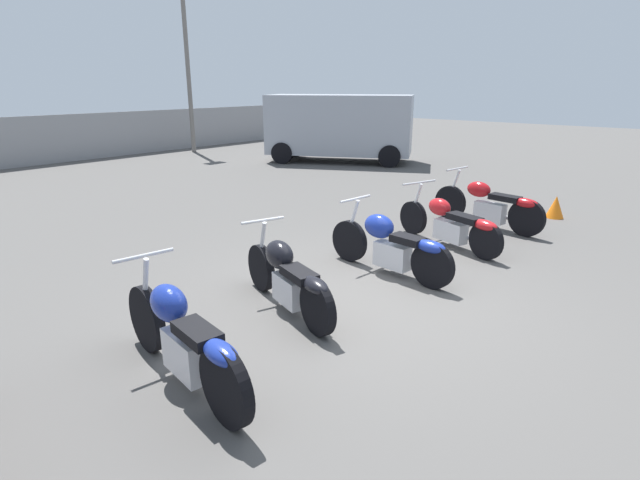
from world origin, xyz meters
name	(u,v)px	position (x,y,z in m)	size (l,w,h in m)	color
ground_plane	(358,300)	(0.00, 0.00, 0.00)	(60.00, 60.00, 0.00)	#514F4C
light_pole_left	(186,47)	(7.18, 13.00, 3.81)	(0.70, 0.35, 6.32)	slate
motorcycle_slot_1	(183,338)	(-2.44, 0.12, 0.45)	(0.65, 2.17, 1.04)	black
motorcycle_slot_2	(288,278)	(-0.77, 0.45, 0.42)	(0.85, 1.93, 0.97)	black
motorcycle_slot_3	(390,245)	(1.00, 0.18, 0.42)	(0.62, 2.08, 0.99)	black
motorcycle_slot_4	(450,224)	(2.67, 0.10, 0.39)	(0.96, 2.11, 0.95)	black
motorcycle_slot_5	(489,205)	(4.17, 0.06, 0.42)	(0.69, 2.21, 1.02)	black
parked_van	(340,125)	(8.83, 7.14, 1.21)	(3.78, 5.03, 2.19)	#999EA8
traffic_cone_near	(556,207)	(5.71, -0.69, 0.22)	(0.35, 0.35, 0.44)	orange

